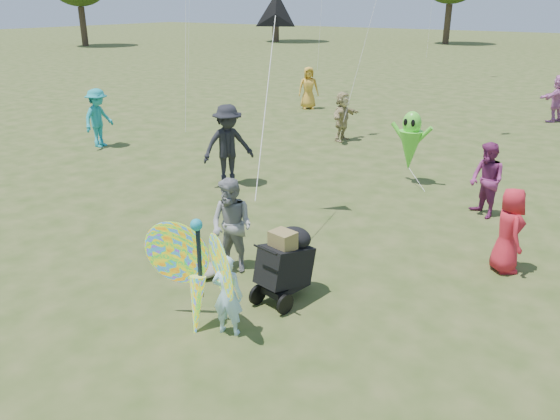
% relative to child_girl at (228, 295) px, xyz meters
% --- Properties ---
extents(ground, '(160.00, 160.00, 0.00)m').
position_rel_child_girl_xyz_m(ground, '(-0.17, 0.27, -0.56)').
color(ground, '#51592B').
rests_on(ground, ground).
extents(child_girl, '(0.47, 0.38, 1.13)m').
position_rel_child_girl_xyz_m(child_girl, '(0.00, 0.00, 0.00)').
color(child_girl, '#ABDFF3').
rests_on(child_girl, ground).
extents(adult_man, '(0.76, 0.60, 1.55)m').
position_rel_child_girl_xyz_m(adult_man, '(-1.09, 1.46, 0.21)').
color(adult_man, gray).
rests_on(adult_man, ground).
extents(grey_bag, '(0.60, 0.49, 0.19)m').
position_rel_child_girl_xyz_m(grey_bag, '(-1.40, 1.02, -0.47)').
color(grey_bag, gray).
rests_on(grey_bag, ground).
extents(crowd_a, '(0.75, 0.82, 1.41)m').
position_rel_child_girl_xyz_m(crowd_a, '(2.59, 3.92, 0.14)').
color(crowd_a, red).
rests_on(crowd_a, ground).
extents(crowd_b, '(1.24, 1.43, 1.91)m').
position_rel_child_girl_xyz_m(crowd_b, '(-3.94, 4.89, 0.39)').
color(crowd_b, black).
rests_on(crowd_b, ground).
extents(crowd_d, '(0.46, 1.42, 1.52)m').
position_rel_child_girl_xyz_m(crowd_d, '(-3.75, 10.28, 0.20)').
color(crowd_d, tan).
rests_on(crowd_d, ground).
extents(crowd_e, '(0.94, 0.92, 1.53)m').
position_rel_child_girl_xyz_m(crowd_e, '(1.65, 6.18, 0.20)').
color(crowd_e, '#802A64').
rests_on(crowd_e, ground).
extents(crowd_g, '(0.96, 0.93, 1.66)m').
position_rel_child_girl_xyz_m(crowd_g, '(-7.44, 14.34, 0.27)').
color(crowd_g, gold).
rests_on(crowd_g, ground).
extents(crowd_i, '(0.85, 1.22, 1.73)m').
position_rel_child_girl_xyz_m(crowd_i, '(-9.43, 5.57, 0.30)').
color(crowd_i, teal).
rests_on(crowd_i, ground).
extents(crowd_j, '(1.09, 1.63, 1.68)m').
position_rel_child_girl_xyz_m(crowd_j, '(1.31, 17.16, 0.28)').
color(crowd_j, '#C771B6').
rests_on(crowd_j, ground).
extents(jogging_stroller, '(0.61, 1.10, 1.09)m').
position_rel_child_girl_xyz_m(jogging_stroller, '(0.12, 1.20, 0.05)').
color(jogging_stroller, black).
rests_on(jogging_stroller, ground).
extents(butterfly_kite, '(1.74, 0.75, 1.74)m').
position_rel_child_girl_xyz_m(butterfly_kite, '(-0.44, -0.07, 0.21)').
color(butterfly_kite, '#E15B23').
rests_on(butterfly_kite, ground).
extents(delta_kite_rig, '(1.67, 2.67, 3.05)m').
position_rel_child_girl_xyz_m(delta_kite_rig, '(-1.89, 3.88, 3.29)').
color(delta_kite_rig, black).
rests_on(delta_kite_rig, ground).
extents(alien_kite, '(1.12, 0.69, 1.74)m').
position_rel_child_girl_xyz_m(alien_kite, '(-0.44, 7.39, 0.41)').
color(alien_kite, '#5AE335').
rests_on(alien_kite, ground).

